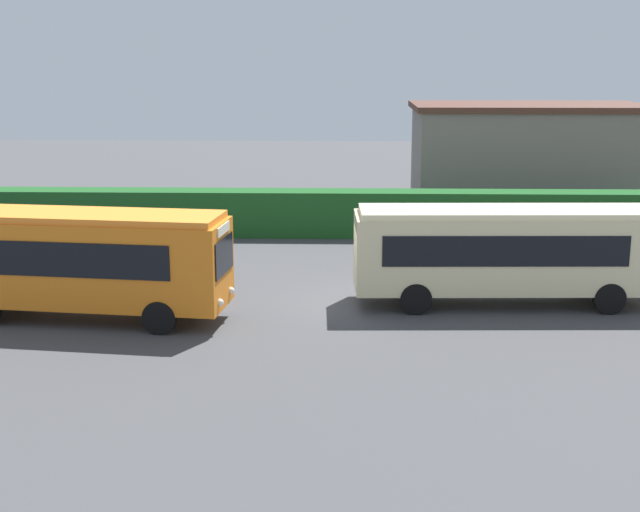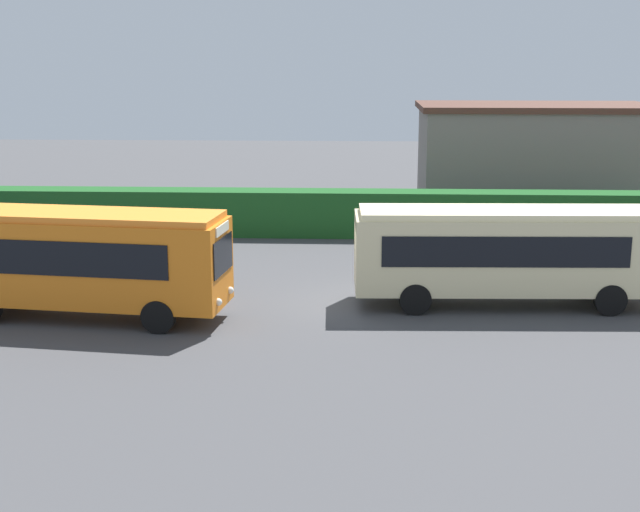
% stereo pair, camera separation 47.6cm
% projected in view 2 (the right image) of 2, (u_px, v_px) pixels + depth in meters
% --- Properties ---
extents(ground_plane, '(107.62, 107.62, 0.00)m').
position_uv_depth(ground_plane, '(356.00, 303.00, 28.50)').
color(ground_plane, '#424244').
extents(bus_orange, '(9.09, 3.40, 3.33)m').
position_uv_depth(bus_orange, '(83.00, 258.00, 26.54)').
color(bus_orange, orange).
rests_on(bus_orange, ground_plane).
extents(bus_cream, '(9.97, 2.75, 3.15)m').
position_uv_depth(bus_cream, '(508.00, 250.00, 27.92)').
color(bus_cream, beige).
rests_on(bus_cream, ground_plane).
extents(person_center, '(0.54, 0.51, 1.67)m').
position_uv_depth(person_center, '(168.00, 270.00, 29.36)').
color(person_center, silver).
rests_on(person_center, ground_plane).
extents(hedge_row, '(65.81, 1.57, 2.03)m').
position_uv_depth(hedge_row, '(358.00, 213.00, 38.83)').
color(hedge_row, '#1B4F1F').
rests_on(hedge_row, ground_plane).
extents(depot_building, '(11.79, 6.55, 5.47)m').
position_uv_depth(depot_building, '(533.00, 158.00, 44.61)').
color(depot_building, slate).
rests_on(depot_building, ground_plane).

